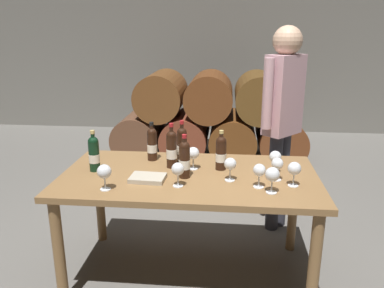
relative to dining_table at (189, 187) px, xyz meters
The scene contains 21 objects.
ground_plane 0.67m from the dining_table, ahead, with size 14.00×14.00×0.00m, color #66635E.
cellar_back_wall 4.26m from the dining_table, 90.00° to the left, with size 10.00×0.24×2.80m, color slate.
barrel_stack 2.60m from the dining_table, 90.00° to the left, with size 2.49×0.90×1.15m.
dining_table is the anchor object (origin of this frame).
wine_bottle_0 0.33m from the dining_table, 107.92° to the left, with size 0.07×0.07×0.31m.
wine_bottle_1 0.68m from the dining_table, behind, with size 0.07×0.07×0.28m.
wine_bottle_2 0.32m from the dining_table, 29.14° to the left, with size 0.07×0.07×0.28m.
wine_bottle_3 0.29m from the dining_table, 136.86° to the left, with size 0.07×0.07×0.32m.
wine_bottle_4 0.23m from the dining_table, 113.55° to the right, with size 0.07×0.07×0.29m.
wine_bottle_5 0.45m from the dining_table, 138.40° to the left, with size 0.07×0.07×0.29m.
wine_glass_0 0.60m from the dining_table, ahead, with size 0.08×0.08×0.15m.
wine_glass_1 0.61m from the dining_table, ahead, with size 0.08×0.08×0.15m.
wine_glass_2 0.23m from the dining_table, 79.93° to the left, with size 0.08×0.08×0.16m.
wine_glass_3 0.35m from the dining_table, 17.45° to the right, with size 0.08×0.08×0.15m.
wine_glass_4 0.60m from the dining_table, 147.66° to the right, with size 0.09×0.09×0.16m.
wine_glass_5 0.61m from the dining_table, 26.11° to the right, with size 0.09×0.09×0.16m.
wine_glass_6 0.52m from the dining_table, 21.72° to the right, with size 0.08×0.08×0.15m.
wine_glass_7 0.70m from the dining_table, 11.63° to the right, with size 0.08×0.08×0.16m.
wine_glass_8 0.29m from the dining_table, 102.77° to the right, with size 0.08×0.08×0.15m.
tasting_notebook 0.30m from the dining_table, 153.14° to the right, with size 0.22×0.16×0.03m, color #B2A893.
sommelier_presenting 1.09m from the dining_table, 47.40° to the left, with size 0.36×0.39×1.72m.
Camera 1 is at (0.25, -2.38, 1.70)m, focal length 35.99 mm.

